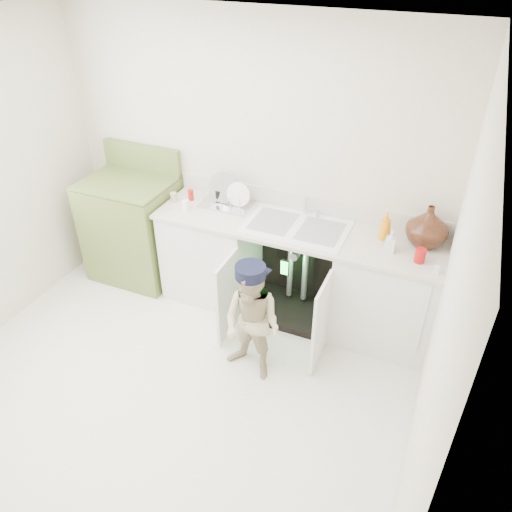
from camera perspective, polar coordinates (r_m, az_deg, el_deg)
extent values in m
plane|color=silver|center=(4.05, -9.48, -14.32)|extent=(3.50, 3.50, 0.00)
cube|color=beige|center=(4.39, -0.72, 10.55)|extent=(3.50, 2.50, 0.02)
cube|color=beige|center=(2.79, 20.31, -7.17)|extent=(2.50, 3.00, 0.02)
plane|color=white|center=(2.77, -14.63, 22.77)|extent=(3.50, 3.50, 0.00)
cube|color=white|center=(4.64, -4.97, 0.31)|extent=(0.80, 0.60, 0.86)
cube|color=white|center=(4.25, 14.59, -4.41)|extent=(0.80, 0.60, 0.86)
cube|color=black|center=(4.59, 5.49, -0.16)|extent=(0.80, 0.06, 0.86)
cube|color=black|center=(4.63, 4.15, -6.00)|extent=(0.80, 0.60, 0.06)
cylinder|color=gray|center=(4.46, 3.95, -0.87)|extent=(0.05, 0.05, 0.70)
cylinder|color=gray|center=(4.43, 5.66, -1.28)|extent=(0.05, 0.05, 0.70)
cylinder|color=gray|center=(4.31, 4.69, 0.43)|extent=(0.07, 0.18, 0.07)
cube|color=white|center=(4.15, -3.22, -4.75)|extent=(0.03, 0.40, 0.76)
cube|color=white|center=(3.94, 7.41, -7.59)|extent=(0.02, 0.40, 0.76)
cube|color=silver|center=(4.13, 4.63, 3.15)|extent=(2.44, 0.64, 0.03)
cube|color=silver|center=(4.33, 5.96, 5.97)|extent=(2.44, 0.02, 0.15)
cube|color=white|center=(4.13, 4.63, 3.27)|extent=(0.85, 0.55, 0.02)
cube|color=gray|center=(4.18, 1.98, 3.96)|extent=(0.34, 0.40, 0.01)
cube|color=gray|center=(4.07, 7.36, 2.79)|extent=(0.34, 0.40, 0.01)
cylinder|color=silver|center=(4.26, 5.68, 5.74)|extent=(0.03, 0.03, 0.17)
cylinder|color=silver|center=(4.18, 5.47, 6.30)|extent=(0.02, 0.14, 0.02)
cylinder|color=silver|center=(4.26, 7.04, 4.86)|extent=(0.04, 0.04, 0.06)
cylinder|color=silver|center=(3.92, 18.69, -6.71)|extent=(0.01, 0.01, 0.70)
cube|color=silver|center=(3.77, 19.90, -1.47)|extent=(0.04, 0.02, 0.06)
cube|color=silver|center=(4.45, -3.39, 5.97)|extent=(0.44, 0.30, 0.02)
cylinder|color=silver|center=(4.45, -3.77, 7.06)|extent=(0.28, 0.10, 0.27)
cylinder|color=white|center=(4.37, -2.02, 6.48)|extent=(0.22, 0.06, 0.21)
cylinder|color=silver|center=(4.41, -6.07, 6.66)|extent=(0.01, 0.01, 0.13)
cylinder|color=silver|center=(4.37, -5.05, 6.46)|extent=(0.01, 0.01, 0.13)
cylinder|color=silver|center=(4.34, -4.00, 6.25)|extent=(0.01, 0.01, 0.13)
cylinder|color=silver|center=(4.30, -2.94, 6.05)|extent=(0.01, 0.01, 0.13)
cylinder|color=silver|center=(4.27, -1.86, 5.83)|extent=(0.01, 0.01, 0.13)
imported|color=#492715|center=(4.02, 19.03, 3.27)|extent=(0.32, 0.32, 0.33)
imported|color=orange|center=(4.02, 14.58, 3.33)|extent=(0.09, 0.09, 0.23)
imported|color=silver|center=(3.89, 15.14, 1.62)|extent=(0.08, 0.08, 0.17)
cylinder|color=#AB0E0F|center=(3.85, 18.24, 0.05)|extent=(0.08, 0.08, 0.11)
cylinder|color=#B4130F|center=(4.55, -7.46, 6.94)|extent=(0.05, 0.05, 0.10)
cylinder|color=tan|center=(4.55, -9.39, 6.67)|extent=(0.06, 0.06, 0.08)
cylinder|color=black|center=(4.46, -4.36, 6.72)|extent=(0.04, 0.04, 0.12)
cube|color=white|center=(4.39, -8.03, 5.77)|extent=(0.05, 0.05, 0.09)
cube|color=olive|center=(5.00, -13.81, 2.88)|extent=(0.81, 0.65, 0.99)
cube|color=olive|center=(4.77, -14.63, 8.12)|extent=(0.81, 0.65, 0.02)
cube|color=olive|center=(4.92, -12.91, 10.90)|extent=(0.81, 0.06, 0.26)
cylinder|color=black|center=(4.78, -17.71, 7.58)|extent=(0.18, 0.18, 0.02)
cylinder|color=silver|center=(4.78, -17.74, 7.71)|extent=(0.21, 0.21, 0.01)
cylinder|color=black|center=(5.00, -15.46, 9.14)|extent=(0.18, 0.18, 0.02)
cylinder|color=silver|center=(5.00, -15.48, 9.26)|extent=(0.21, 0.21, 0.01)
cylinder|color=black|center=(4.54, -13.70, 6.84)|extent=(0.18, 0.18, 0.02)
cylinder|color=silver|center=(4.54, -13.72, 6.97)|extent=(0.21, 0.21, 0.01)
cylinder|color=black|center=(4.77, -11.51, 8.49)|extent=(0.18, 0.18, 0.02)
cylinder|color=silver|center=(4.77, -11.52, 8.62)|extent=(0.21, 0.21, 0.01)
imported|color=beige|center=(3.75, -0.45, -7.81)|extent=(0.55, 0.47, 0.98)
cylinder|color=black|center=(3.46, -0.48, -2.08)|extent=(0.26, 0.26, 0.09)
cube|color=black|center=(3.55, 0.49, -1.78)|extent=(0.19, 0.13, 0.01)
cube|color=black|center=(3.94, 3.29, -1.32)|extent=(0.07, 0.01, 0.14)
cube|color=#26F23F|center=(3.94, 3.25, -1.38)|extent=(0.06, 0.00, 0.12)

